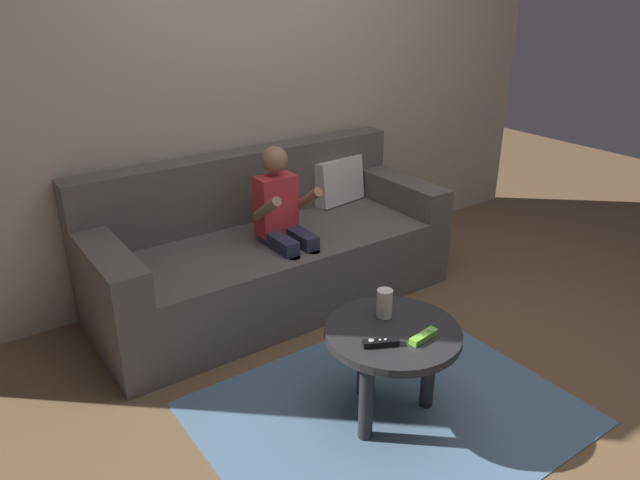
{
  "coord_description": "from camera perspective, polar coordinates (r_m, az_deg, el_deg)",
  "views": [
    {
      "loc": [
        -1.77,
        -1.32,
        1.72
      ],
      "look_at": [
        -0.29,
        0.77,
        0.59
      ],
      "focal_mm": 33.31,
      "sensor_mm": 36.0,
      "label": 1
    }
  ],
  "objects": [
    {
      "name": "ground_plane",
      "position": [
        2.8,
        14.57,
        -15.1
      ],
      "size": [
        8.89,
        8.89,
        0.0
      ],
      "primitive_type": "plane",
      "color": "brown"
    },
    {
      "name": "wall_back",
      "position": [
        3.58,
        -5.53,
        16.1
      ],
      "size": [
        4.45,
        0.05,
        2.5
      ],
      "primitive_type": "cube",
      "color": "#B2A38E",
      "rests_on": "ground"
    },
    {
      "name": "couch",
      "position": [
        3.41,
        -4.85,
        -1.14
      ],
      "size": [
        2.01,
        0.8,
        0.82
      ],
      "color": "#56514C",
      "rests_on": "ground"
    },
    {
      "name": "person_seated_on_couch",
      "position": [
        3.17,
        -3.41,
        1.74
      ],
      "size": [
        0.3,
        0.37,
        0.93
      ],
      "color": "#282D47",
      "rests_on": "ground"
    },
    {
      "name": "coffee_table",
      "position": [
        2.48,
        6.84,
        -9.96
      ],
      "size": [
        0.56,
        0.56,
        0.43
      ],
      "color": "#232326",
      "rests_on": "ground"
    },
    {
      "name": "area_rug",
      "position": [
        2.68,
        6.57,
        -16.17
      ],
      "size": [
        1.52,
        1.23,
        0.01
      ],
      "primitive_type": "cube",
      "color": "slate",
      "rests_on": "ground"
    },
    {
      "name": "game_remote_black_near_edge",
      "position": [
        2.33,
        5.85,
        -9.79
      ],
      "size": [
        0.14,
        0.09,
        0.03
      ],
      "color": "black",
      "rests_on": "coffee_table"
    },
    {
      "name": "game_remote_lime_center",
      "position": [
        2.39,
        9.93,
        -9.1
      ],
      "size": [
        0.14,
        0.06,
        0.03
      ],
      "color": "#72C638",
      "rests_on": "coffee_table"
    },
    {
      "name": "soda_can",
      "position": [
        2.49,
        6.21,
        -6.05
      ],
      "size": [
        0.07,
        0.07,
        0.12
      ],
      "primitive_type": "cylinder",
      "color": "silver",
      "rests_on": "coffee_table"
    }
  ]
}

